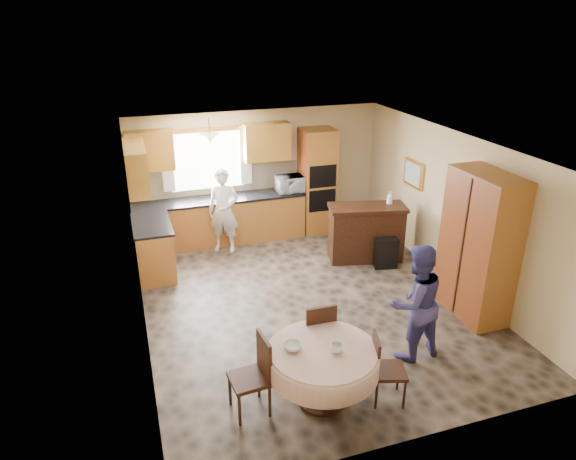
# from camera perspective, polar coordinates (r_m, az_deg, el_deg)

# --- Properties ---
(floor) EXTENTS (5.00, 6.00, 0.01)m
(floor) POSITION_cam_1_polar(r_m,az_deg,el_deg) (8.19, 2.39, -7.96)
(floor) COLOR brown
(floor) RESTS_ON ground
(ceiling) EXTENTS (5.00, 6.00, 0.01)m
(ceiling) POSITION_cam_1_polar(r_m,az_deg,el_deg) (7.22, 2.72, 9.29)
(ceiling) COLOR white
(ceiling) RESTS_ON wall_back
(wall_back) EXTENTS (5.00, 0.02, 2.50)m
(wall_back) POSITION_cam_1_polar(r_m,az_deg,el_deg) (10.31, -3.38, 6.34)
(wall_back) COLOR tan
(wall_back) RESTS_ON floor
(wall_front) EXTENTS (5.00, 0.02, 2.50)m
(wall_front) POSITION_cam_1_polar(r_m,az_deg,el_deg) (5.27, 14.37, -12.11)
(wall_front) COLOR tan
(wall_front) RESTS_ON floor
(wall_left) EXTENTS (0.02, 6.00, 2.50)m
(wall_left) POSITION_cam_1_polar(r_m,az_deg,el_deg) (7.19, -16.47, -2.33)
(wall_left) COLOR tan
(wall_left) RESTS_ON floor
(wall_right) EXTENTS (0.02, 6.00, 2.50)m
(wall_right) POSITION_cam_1_polar(r_m,az_deg,el_deg) (8.77, 18.03, 2.12)
(wall_right) COLOR tan
(wall_right) RESTS_ON floor
(window) EXTENTS (1.40, 0.03, 1.10)m
(window) POSITION_cam_1_polar(r_m,az_deg,el_deg) (9.99, -8.98, 7.64)
(window) COLOR white
(window) RESTS_ON wall_back
(curtain_left) EXTENTS (0.22, 0.02, 1.15)m
(curtain_left) POSITION_cam_1_polar(r_m,az_deg,el_deg) (9.85, -13.28, 7.37)
(curtain_left) COLOR white
(curtain_left) RESTS_ON wall_back
(curtain_right) EXTENTS (0.22, 0.02, 1.15)m
(curtain_right) POSITION_cam_1_polar(r_m,az_deg,el_deg) (10.07, -4.71, 8.26)
(curtain_right) COLOR white
(curtain_right) RESTS_ON wall_back
(base_cab_back) EXTENTS (3.30, 0.60, 0.88)m
(base_cab_back) POSITION_cam_1_polar(r_m,az_deg,el_deg) (10.13, -7.47, 0.99)
(base_cab_back) COLOR gold
(base_cab_back) RESTS_ON floor
(counter_back) EXTENTS (3.30, 0.64, 0.04)m
(counter_back) POSITION_cam_1_polar(r_m,az_deg,el_deg) (9.96, -7.61, 3.44)
(counter_back) COLOR black
(counter_back) RESTS_ON base_cab_back
(base_cab_left) EXTENTS (0.60, 1.20, 0.88)m
(base_cab_left) POSITION_cam_1_polar(r_m,az_deg,el_deg) (9.17, -14.64, -2.05)
(base_cab_left) COLOR gold
(base_cab_left) RESTS_ON floor
(counter_left) EXTENTS (0.64, 1.20, 0.04)m
(counter_left) POSITION_cam_1_polar(r_m,az_deg,el_deg) (8.99, -14.94, 0.61)
(counter_left) COLOR black
(counter_left) RESTS_ON base_cab_left
(backsplash) EXTENTS (3.30, 0.02, 0.55)m
(backsplash) POSITION_cam_1_polar(r_m,az_deg,el_deg) (10.14, -8.01, 5.45)
(backsplash) COLOR beige
(backsplash) RESTS_ON wall_back
(wall_cab_left) EXTENTS (0.85, 0.33, 0.72)m
(wall_cab_left) POSITION_cam_1_polar(r_m,az_deg,el_deg) (9.67, -15.14, 8.50)
(wall_cab_left) COLOR gold
(wall_cab_left) RESTS_ON wall_back
(wall_cab_right) EXTENTS (0.90, 0.33, 0.72)m
(wall_cab_right) POSITION_cam_1_polar(r_m,az_deg,el_deg) (10.02, -2.38, 9.77)
(wall_cab_right) COLOR gold
(wall_cab_right) RESTS_ON wall_back
(wall_cab_side) EXTENTS (0.33, 1.20, 0.72)m
(wall_cab_side) POSITION_cam_1_polar(r_m,az_deg,el_deg) (8.66, -16.51, 6.68)
(wall_cab_side) COLOR gold
(wall_cab_side) RESTS_ON wall_left
(oven_tower) EXTENTS (0.66, 0.62, 2.12)m
(oven_tower) POSITION_cam_1_polar(r_m,az_deg,el_deg) (10.43, 3.23, 5.44)
(oven_tower) COLOR gold
(oven_tower) RESTS_ON floor
(oven_upper) EXTENTS (0.56, 0.01, 0.45)m
(oven_upper) POSITION_cam_1_polar(r_m,az_deg,el_deg) (10.09, 3.91, 5.95)
(oven_upper) COLOR black
(oven_upper) RESTS_ON oven_tower
(oven_lower) EXTENTS (0.56, 0.01, 0.45)m
(oven_lower) POSITION_cam_1_polar(r_m,az_deg,el_deg) (10.25, 3.84, 3.28)
(oven_lower) COLOR black
(oven_lower) RESTS_ON oven_tower
(pendant) EXTENTS (0.36, 0.36, 0.18)m
(pendant) POSITION_cam_1_polar(r_m,az_deg,el_deg) (9.41, -8.67, 9.96)
(pendant) COLOR beige
(pendant) RESTS_ON ceiling
(sideboard) EXTENTS (1.46, 0.85, 0.98)m
(sideboard) POSITION_cam_1_polar(r_m,az_deg,el_deg) (9.43, 8.66, -0.49)
(sideboard) COLOR #3D1E10
(sideboard) RESTS_ON floor
(space_heater) EXTENTS (0.45, 0.36, 0.55)m
(space_heater) POSITION_cam_1_polar(r_m,az_deg,el_deg) (9.29, 10.76, -2.44)
(space_heater) COLOR black
(space_heater) RESTS_ON floor
(cupboard) EXTENTS (0.57, 1.15, 2.19)m
(cupboard) POSITION_cam_1_polar(r_m,az_deg,el_deg) (7.92, 20.44, -1.68)
(cupboard) COLOR gold
(cupboard) RESTS_ON floor
(dining_table) EXTENTS (1.28, 1.28, 0.73)m
(dining_table) POSITION_cam_1_polar(r_m,az_deg,el_deg) (6.03, 3.88, -14.31)
(dining_table) COLOR #3D1E10
(dining_table) RESTS_ON floor
(chair_left) EXTENTS (0.45, 0.45, 0.95)m
(chair_left) POSITION_cam_1_polar(r_m,az_deg,el_deg) (5.94, -3.65, -15.40)
(chair_left) COLOR #3D1E10
(chair_left) RESTS_ON floor
(chair_back) EXTENTS (0.42, 0.42, 0.95)m
(chair_back) POSITION_cam_1_polar(r_m,az_deg,el_deg) (6.57, 3.34, -11.23)
(chair_back) COLOR #3D1E10
(chair_back) RESTS_ON floor
(chair_right) EXTENTS (0.47, 0.47, 0.87)m
(chair_right) POSITION_cam_1_polar(r_m,az_deg,el_deg) (6.19, 10.54, -14.58)
(chair_right) COLOR #3D1E10
(chair_right) RESTS_ON floor
(framed_picture) EXTENTS (0.06, 0.60, 0.50)m
(framed_picture) POSITION_cam_1_polar(r_m,az_deg,el_deg) (9.64, 13.79, 6.10)
(framed_picture) COLOR gold
(framed_picture) RESTS_ON wall_right
(microwave) EXTENTS (0.58, 0.41, 0.31)m
(microwave) POSITION_cam_1_polar(r_m,az_deg,el_deg) (10.20, 0.27, 5.16)
(microwave) COLOR silver
(microwave) RESTS_ON counter_back
(person_sink) EXTENTS (0.70, 0.60, 1.61)m
(person_sink) POSITION_cam_1_polar(r_m,az_deg,el_deg) (9.62, -7.17, 2.15)
(person_sink) COLOR silver
(person_sink) RESTS_ON floor
(person_dining) EXTENTS (0.83, 0.68, 1.60)m
(person_dining) POSITION_cam_1_polar(r_m,az_deg,el_deg) (6.81, 13.94, -7.85)
(person_dining) COLOR navy
(person_dining) RESTS_ON floor
(bowl_sideboard) EXTENTS (0.29, 0.29, 0.05)m
(bowl_sideboard) POSITION_cam_1_polar(r_m,az_deg,el_deg) (9.08, 6.79, 2.19)
(bowl_sideboard) COLOR #B2B2B2
(bowl_sideboard) RESTS_ON sideboard
(bottle_sideboard) EXTENTS (0.15, 0.15, 0.29)m
(bottle_sideboard) POSITION_cam_1_polar(r_m,az_deg,el_deg) (9.39, 11.23, 3.39)
(bottle_sideboard) COLOR silver
(bottle_sideboard) RESTS_ON sideboard
(cup_table) EXTENTS (0.16, 0.16, 0.11)m
(cup_table) POSITION_cam_1_polar(r_m,az_deg,el_deg) (5.87, 5.41, -12.93)
(cup_table) COLOR #B2B2B2
(cup_table) RESTS_ON dining_table
(bowl_table) EXTENTS (0.25, 0.25, 0.07)m
(bowl_table) POSITION_cam_1_polar(r_m,az_deg,el_deg) (5.90, 0.50, -12.82)
(bowl_table) COLOR #B2B2B2
(bowl_table) RESTS_ON dining_table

